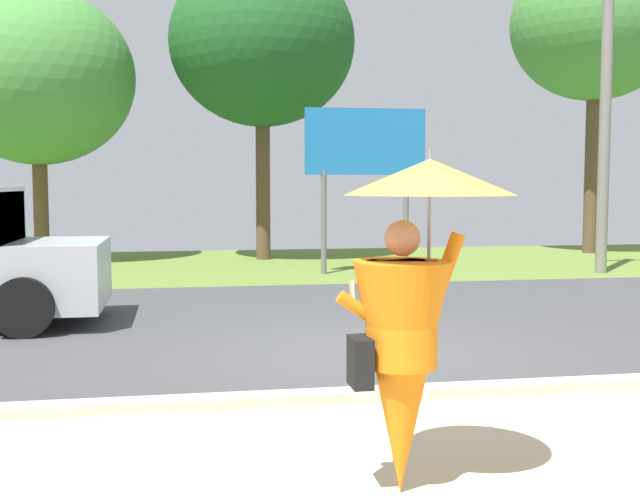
{
  "coord_description": "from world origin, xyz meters",
  "views": [
    {
      "loc": [
        -2.08,
        -8.69,
        1.92
      ],
      "look_at": [
        -0.38,
        1.0,
        1.1
      ],
      "focal_mm": 44.29,
      "sensor_mm": 36.0,
      "label": 1
    }
  ],
  "objects_px": {
    "tree_left_far": "(37,77)",
    "tree_right_mid": "(262,43)",
    "monk_pedestrian": "(408,314)",
    "utility_pole": "(605,105)",
    "roadside_billboard": "(365,154)",
    "tree_center_back": "(595,24)"
  },
  "relations": [
    {
      "from": "tree_left_far",
      "to": "tree_right_mid",
      "type": "height_order",
      "value": "tree_right_mid"
    },
    {
      "from": "monk_pedestrian",
      "to": "utility_pole",
      "type": "distance_m",
      "value": 13.51
    },
    {
      "from": "utility_pole",
      "to": "tree_left_far",
      "type": "relative_size",
      "value": 1.03
    },
    {
      "from": "roadside_billboard",
      "to": "tree_left_far",
      "type": "xyz_separation_m",
      "value": [
        -7.28,
        3.95,
        1.94
      ]
    },
    {
      "from": "roadside_billboard",
      "to": "tree_right_mid",
      "type": "height_order",
      "value": "tree_right_mid"
    },
    {
      "from": "utility_pole",
      "to": "roadside_billboard",
      "type": "bearing_deg",
      "value": 170.43
    },
    {
      "from": "monk_pedestrian",
      "to": "tree_right_mid",
      "type": "xyz_separation_m",
      "value": [
        0.67,
        15.26,
        4.28
      ]
    },
    {
      "from": "monk_pedestrian",
      "to": "tree_center_back",
      "type": "distance_m",
      "value": 19.05
    },
    {
      "from": "tree_center_back",
      "to": "utility_pole",
      "type": "bearing_deg",
      "value": -116.07
    },
    {
      "from": "tree_center_back",
      "to": "tree_right_mid",
      "type": "bearing_deg",
      "value": -178.16
    },
    {
      "from": "utility_pole",
      "to": "tree_right_mid",
      "type": "xyz_separation_m",
      "value": [
        -6.84,
        4.3,
        1.82
      ]
    },
    {
      "from": "utility_pole",
      "to": "tree_right_mid",
      "type": "height_order",
      "value": "tree_right_mid"
    },
    {
      "from": "utility_pole",
      "to": "tree_center_back",
      "type": "bearing_deg",
      "value": 63.93
    },
    {
      "from": "tree_left_far",
      "to": "tree_right_mid",
      "type": "relative_size",
      "value": 0.88
    },
    {
      "from": "monk_pedestrian",
      "to": "tree_left_far",
      "type": "relative_size",
      "value": 0.32
    },
    {
      "from": "roadside_billboard",
      "to": "tree_right_mid",
      "type": "distance_m",
      "value": 4.85
    },
    {
      "from": "roadside_billboard",
      "to": "tree_center_back",
      "type": "relative_size",
      "value": 0.42
    },
    {
      "from": "utility_pole",
      "to": "tree_center_back",
      "type": "distance_m",
      "value": 5.75
    },
    {
      "from": "monk_pedestrian",
      "to": "roadside_billboard",
      "type": "height_order",
      "value": "roadside_billboard"
    },
    {
      "from": "tree_center_back",
      "to": "tree_left_far",
      "type": "bearing_deg",
      "value": 179.21
    },
    {
      "from": "roadside_billboard",
      "to": "tree_right_mid",
      "type": "xyz_separation_m",
      "value": [
        -1.83,
        3.46,
        2.86
      ]
    },
    {
      "from": "monk_pedestrian",
      "to": "roadside_billboard",
      "type": "bearing_deg",
      "value": 67.04
    }
  ]
}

